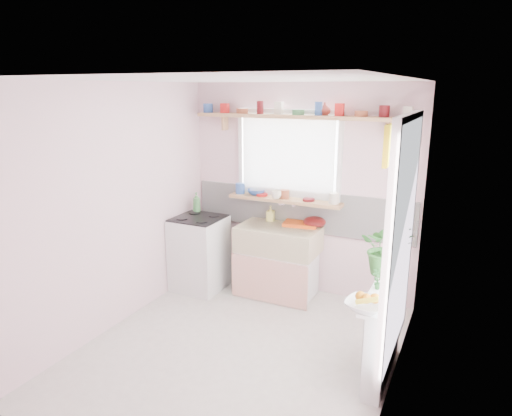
% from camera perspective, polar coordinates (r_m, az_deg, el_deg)
% --- Properties ---
extents(room, '(3.20, 3.20, 3.20)m').
position_cam_1_polar(room, '(4.57, 10.11, 1.09)').
color(room, silver).
rests_on(room, ground).
extents(sink_unit, '(0.95, 0.65, 1.11)m').
position_cam_1_polar(sink_unit, '(5.50, 2.74, -6.59)').
color(sink_unit, white).
rests_on(sink_unit, ground).
extents(cooker, '(0.58, 0.58, 0.93)m').
position_cam_1_polar(cooker, '(5.70, -7.08, -5.57)').
color(cooker, white).
rests_on(cooker, ground).
extents(radiator_ledge, '(0.22, 0.95, 0.78)m').
position_cam_1_polar(radiator_ledge, '(4.19, 15.60, -14.88)').
color(radiator_ledge, white).
rests_on(radiator_ledge, ground).
extents(windowsill, '(1.40, 0.22, 0.04)m').
position_cam_1_polar(windowsill, '(5.45, 3.61, 1.01)').
color(windowsill, tan).
rests_on(windowsill, room).
extents(pine_shelf, '(2.52, 0.24, 0.04)m').
position_cam_1_polar(pine_shelf, '(5.24, 5.29, 11.29)').
color(pine_shelf, tan).
rests_on(pine_shelf, room).
extents(shelf_crockery, '(2.47, 0.11, 0.12)m').
position_cam_1_polar(shelf_crockery, '(5.23, 5.31, 12.11)').
color(shelf_crockery, '#3359A5').
rests_on(shelf_crockery, pine_shelf).
extents(sill_crockery, '(1.35, 0.11, 0.12)m').
position_cam_1_polar(sill_crockery, '(5.43, 3.62, 1.80)').
color(sill_crockery, '#3359A5').
rests_on(sill_crockery, windowsill).
extents(dish_tray, '(0.44, 0.35, 0.04)m').
position_cam_1_polar(dish_tray, '(5.46, 5.68, -1.92)').
color(dish_tray, '#F35615').
rests_on(dish_tray, sink_unit).
extents(colander, '(0.34, 0.34, 0.12)m').
position_cam_1_polar(colander, '(5.40, 7.33, -1.72)').
color(colander, '#570F0E').
rests_on(colander, sink_unit).
extents(jade_plant, '(0.53, 0.49, 0.51)m').
position_cam_1_polar(jade_plant, '(4.31, 16.01, -4.83)').
color(jade_plant, '#2F6C2B').
rests_on(jade_plant, radiator_ledge).
extents(fruit_bowl, '(0.35, 0.35, 0.08)m').
position_cam_1_polar(fruit_bowl, '(3.68, 13.56, -11.77)').
color(fruit_bowl, silver).
rests_on(fruit_bowl, radiator_ledge).
extents(herb_pot, '(0.11, 0.09, 0.19)m').
position_cam_1_polar(herb_pot, '(4.04, 14.94, -8.54)').
color(herb_pot, '#265F27').
rests_on(herb_pot, radiator_ledge).
extents(soap_bottle_sink, '(0.09, 0.10, 0.19)m').
position_cam_1_polar(soap_bottle_sink, '(5.59, 1.83, -0.69)').
color(soap_bottle_sink, '#E0D863').
rests_on(soap_bottle_sink, sink_unit).
extents(sill_cup, '(0.16, 0.16, 0.10)m').
position_cam_1_polar(sill_cup, '(5.41, 2.55, 1.68)').
color(sill_cup, white).
rests_on(sill_cup, windowsill).
extents(sill_bowl, '(0.27, 0.27, 0.07)m').
position_cam_1_polar(sill_bowl, '(5.61, 0.02, 2.02)').
color(sill_bowl, '#2E5197').
rests_on(sill_bowl, windowsill).
extents(shelf_vase, '(0.18, 0.18, 0.14)m').
position_cam_1_polar(shelf_vase, '(5.20, 8.58, 12.16)').
color(shelf_vase, '#94372D').
rests_on(shelf_vase, pine_shelf).
extents(cooker_bottle, '(0.13, 0.13, 0.25)m').
position_cam_1_polar(cooker_bottle, '(5.77, -7.45, 0.70)').
color(cooker_bottle, '#458B47').
rests_on(cooker_bottle, cooker).
extents(fruit, '(0.20, 0.14, 0.10)m').
position_cam_1_polar(fruit, '(3.66, 13.73, -10.89)').
color(fruit, orange).
rests_on(fruit, fruit_bowl).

